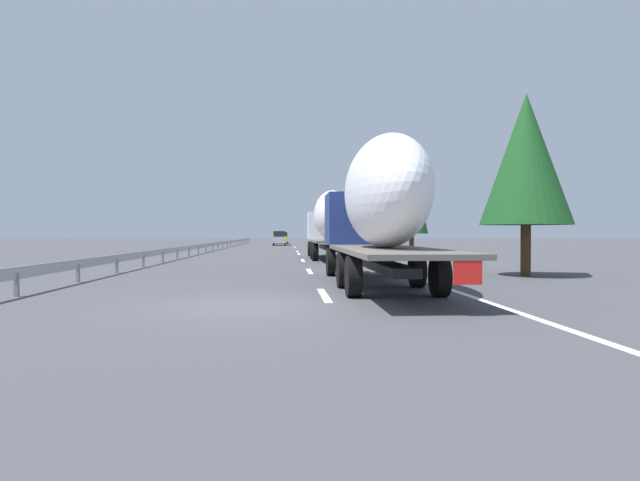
{
  "coord_description": "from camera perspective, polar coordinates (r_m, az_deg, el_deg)",
  "views": [
    {
      "loc": [
        -12.1,
        -0.82,
        1.6
      ],
      "look_at": [
        17.9,
        -2.68,
        1.21
      ],
      "focal_mm": 30.66,
      "sensor_mm": 36.0,
      "label": 1
    }
  ],
  "objects": [
    {
      "name": "truck_trailing",
      "position": [
        16.53,
        6.16,
        3.66
      ],
      "size": [
        12.76,
        2.55,
        4.33
      ],
      "color": "navy",
      "rests_on": "ground_plane"
    },
    {
      "name": "lane_stripe_2",
      "position": [
        32.39,
        -1.8,
        -2.09
      ],
      "size": [
        3.2,
        0.2,
        0.01
      ],
      "primitive_type": "cube",
      "color": "white",
      "rests_on": "ground_plane"
    },
    {
      "name": "tree_3",
      "position": [
        96.05,
        3.43,
        1.77
      ],
      "size": [
        3.54,
        3.54,
        5.46
      ],
      "color": "#472D19",
      "rests_on": "ground_plane"
    },
    {
      "name": "lane_stripe_1",
      "position": [
        23.17,
        -1.11,
        -3.22
      ],
      "size": [
        3.2,
        0.2,
        0.01
      ],
      "primitive_type": "cube",
      "color": "white",
      "rests_on": "ground_plane"
    },
    {
      "name": "lane_stripe_5",
      "position": [
        61.97,
        -2.63,
        -0.74
      ],
      "size": [
        3.2,
        0.2,
        0.01
      ],
      "primitive_type": "cube",
      "color": "white",
      "rests_on": "ground_plane"
    },
    {
      "name": "ground_plane",
      "position": [
        52.14,
        -4.44,
        -1.02
      ],
      "size": [
        260.0,
        260.0,
        0.0
      ],
      "primitive_type": "plane",
      "color": "#424247"
    },
    {
      "name": "road_sign",
      "position": [
        57.36,
        2.34,
        1.31
      ],
      "size": [
        0.1,
        0.9,
        3.15
      ],
      "color": "gray",
      "rests_on": "ground_plane"
    },
    {
      "name": "lane_stripe_7",
      "position": [
        71.84,
        -2.76,
        -0.54
      ],
      "size": [
        3.2,
        0.2,
        0.01
      ],
      "primitive_type": "cube",
      "color": "white",
      "rests_on": "ground_plane"
    },
    {
      "name": "edge_line_right",
      "position": [
        57.32,
        1.14,
        -0.86
      ],
      "size": [
        110.0,
        0.2,
        0.01
      ],
      "primitive_type": "cube",
      "color": "white",
      "rests_on": "ground_plane"
    },
    {
      "name": "tree_1",
      "position": [
        58.92,
        7.02,
        3.28
      ],
      "size": [
        3.94,
        3.94,
        6.73
      ],
      "color": "#472D19",
      "rests_on": "ground_plane"
    },
    {
      "name": "lane_stripe_8",
      "position": [
        91.44,
        -2.93,
        -0.26
      ],
      "size": [
        3.2,
        0.2,
        0.01
      ],
      "primitive_type": "cube",
      "color": "white",
      "rests_on": "ground_plane"
    },
    {
      "name": "truck_lead",
      "position": [
        34.5,
        1.09,
        2.02
      ],
      "size": [
        12.52,
        2.55,
        4.22
      ],
      "color": "silver",
      "rests_on": "ground_plane"
    },
    {
      "name": "lane_stripe_4",
      "position": [
        48.35,
        -2.38,
        -1.16
      ],
      "size": [
        3.2,
        0.2,
        0.01
      ],
      "primitive_type": "cube",
      "color": "white",
      "rests_on": "ground_plane"
    },
    {
      "name": "tree_2",
      "position": [
        22.18,
        20.71,
        7.92
      ],
      "size": [
        3.4,
        3.4,
        6.88
      ],
      "color": "#472D19",
      "rests_on": "ground_plane"
    },
    {
      "name": "lane_stripe_6",
      "position": [
        70.52,
        -2.74,
        -0.56
      ],
      "size": [
        3.2,
        0.2,
        0.01
      ],
      "primitive_type": "cube",
      "color": "white",
      "rests_on": "ground_plane"
    },
    {
      "name": "lane_stripe_0",
      "position": [
        14.23,
        0.44,
        -5.71
      ],
      "size": [
        3.2,
        0.2,
        0.01
      ],
      "primitive_type": "cube",
      "color": "white",
      "rests_on": "ground_plane"
    },
    {
      "name": "guardrail_median",
      "position": [
        55.53,
        -10.59,
        -0.33
      ],
      "size": [
        94.0,
        0.1,
        0.76
      ],
      "color": "#9EA0A5",
      "rests_on": "ground_plane"
    },
    {
      "name": "car_silver_hatch",
      "position": [
        73.66,
        -4.26,
        0.24
      ],
      "size": [
        4.69,
        1.76,
        1.92
      ],
      "color": "#ADB2B7",
      "rests_on": "ground_plane"
    },
    {
      "name": "tree_5",
      "position": [
        41.8,
        9.54,
        4.65
      ],
      "size": [
        2.47,
        2.47,
        7.38
      ],
      "color": "#472D19",
      "rests_on": "ground_plane"
    },
    {
      "name": "lane_stripe_3",
      "position": [
        42.91,
        -2.23,
        -1.4
      ],
      "size": [
        3.2,
        0.2,
        0.01
      ],
      "primitive_type": "cube",
      "color": "white",
      "rests_on": "ground_plane"
    },
    {
      "name": "car_yellow_coupe",
      "position": [
        84.02,
        -4.0,
        0.27
      ],
      "size": [
        4.01,
        1.9,
        1.81
      ],
      "color": "gold",
      "rests_on": "ground_plane"
    },
    {
      "name": "tree_0",
      "position": [
        75.03,
        4.2,
        1.99
      ],
      "size": [
        2.51,
        2.51,
        5.07
      ],
      "color": "#472D19",
      "rests_on": "ground_plane"
    },
    {
      "name": "tree_4",
      "position": [
        62.49,
        7.43,
        2.94
      ],
      "size": [
        2.68,
        2.68,
        6.3
      ],
      "color": "#472D19",
      "rests_on": "ground_plane"
    }
  ]
}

